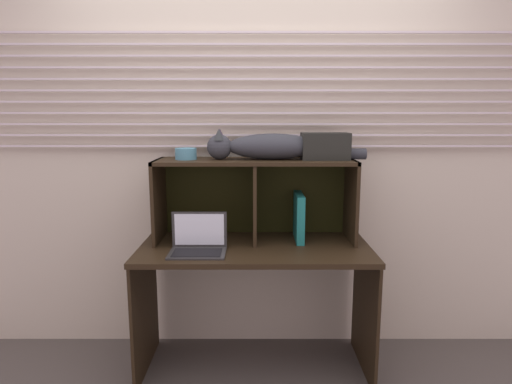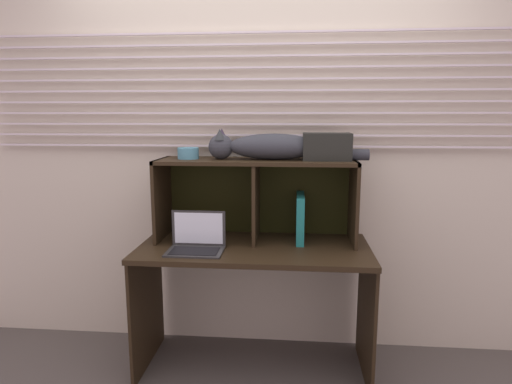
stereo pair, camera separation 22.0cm
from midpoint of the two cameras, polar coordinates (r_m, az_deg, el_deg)
name	(u,v)px [view 1 (the left image)]	position (r m, az deg, el deg)	size (l,w,h in m)	color
back_panel_with_blinds	(256,157)	(2.79, -2.25, 4.66)	(4.40, 0.08, 2.50)	beige
desk	(256,272)	(2.59, -2.48, -10.51)	(1.34, 0.64, 0.77)	black
hutch_shelf_unit	(256,185)	(2.62, -2.41, 0.95)	(1.18, 0.36, 0.49)	black
cat	(268,147)	(2.56, -0.85, 5.98)	(0.94, 0.19, 0.18)	#303339
laptop	(199,244)	(2.45, -10.08, -6.77)	(0.31, 0.21, 0.21)	#2D2D2D
binder_upright	(300,217)	(2.63, 3.43, -3.32)	(0.05, 0.27, 0.29)	#1B736E
book_stack	(191,234)	(2.70, -10.89, -5.47)	(0.17, 0.24, 0.07)	#315473
small_basket	(187,154)	(2.61, -11.49, 4.95)	(0.13, 0.13, 0.07)	teal
storage_box	(326,146)	(2.58, 6.80, 6.02)	(0.28, 0.18, 0.16)	black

